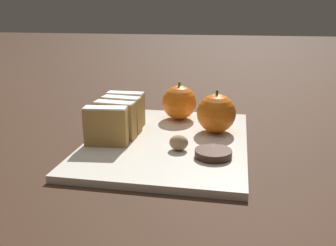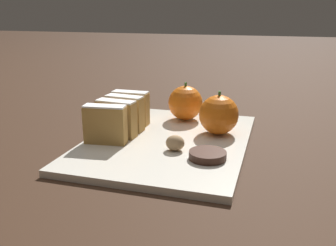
{
  "view_description": "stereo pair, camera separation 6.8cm",
  "coord_description": "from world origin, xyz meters",
  "px_view_note": "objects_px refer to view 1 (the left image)",
  "views": [
    {
      "loc": [
        0.12,
        -0.64,
        0.24
      ],
      "look_at": [
        0.0,
        0.0,
        0.04
      ],
      "focal_mm": 40.0,
      "sensor_mm": 36.0,
      "label": 1
    },
    {
      "loc": [
        0.19,
        -0.63,
        0.24
      ],
      "look_at": [
        0.0,
        0.0,
        0.04
      ],
      "focal_mm": 40.0,
      "sensor_mm": 36.0,
      "label": 2
    }
  ],
  "objects_px": {
    "orange_far": "(180,103)",
    "walnut": "(179,143)",
    "orange_near": "(216,113)",
    "chocolate_cookie": "(213,153)"
  },
  "relations": [
    {
      "from": "orange_near",
      "to": "orange_far",
      "type": "xyz_separation_m",
      "value": [
        -0.08,
        0.08,
        -0.0
      ]
    },
    {
      "from": "orange_far",
      "to": "chocolate_cookie",
      "type": "distance_m",
      "value": 0.23
    },
    {
      "from": "orange_far",
      "to": "walnut",
      "type": "xyz_separation_m",
      "value": [
        0.03,
        -0.18,
        -0.02
      ]
    },
    {
      "from": "walnut",
      "to": "chocolate_cookie",
      "type": "distance_m",
      "value": 0.06
    },
    {
      "from": "orange_near",
      "to": "orange_far",
      "type": "relative_size",
      "value": 1.02
    },
    {
      "from": "orange_far",
      "to": "chocolate_cookie",
      "type": "bearing_deg",
      "value": -67.01
    },
    {
      "from": "orange_near",
      "to": "orange_far",
      "type": "height_order",
      "value": "orange_near"
    },
    {
      "from": "orange_far",
      "to": "walnut",
      "type": "bearing_deg",
      "value": -81.62
    },
    {
      "from": "orange_near",
      "to": "orange_far",
      "type": "bearing_deg",
      "value": 137.62
    },
    {
      "from": "orange_near",
      "to": "walnut",
      "type": "xyz_separation_m",
      "value": [
        -0.06,
        -0.11,
        -0.02
      ]
    }
  ]
}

